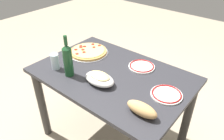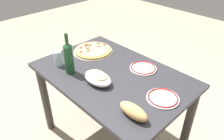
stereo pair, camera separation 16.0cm
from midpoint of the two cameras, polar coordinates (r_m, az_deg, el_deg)
The scene contains 9 objects.
ground_plane at distance 2.20m, azimuth 2.18°, elevation -17.54°, with size 8.00×8.00×0.00m, color tan.
dining_table at distance 1.77m, azimuth 2.59°, elevation -4.70°, with size 1.20×0.80×0.76m.
pepperoni_pizza at distance 1.99m, azimuth -2.72°, elevation 5.06°, with size 0.35×0.35×0.03m.
baked_pasta_dish at distance 1.57m, azimuth -0.86°, elevation -2.07°, with size 0.24×0.15×0.08m.
wine_bottle at distance 1.65m, azimuth -8.56°, elevation 3.23°, with size 0.07×0.07×0.32m.
water_glass at distance 1.80m, azimuth -11.52°, elevation 2.94°, with size 0.06×0.06×0.13m, color silver.
side_plate_near at distance 1.50m, azimuth 16.18°, elevation -7.16°, with size 0.21×0.21×0.02m.
side_plate_far at distance 1.77m, azimuth 10.72°, elevation 0.43°, with size 0.21×0.21×0.02m.
bread_loaf at distance 1.32m, azimuth 9.15°, elevation -10.72°, with size 0.20×0.09×0.08m, color tan.
Camera 2 is at (1.01, -0.98, 1.69)m, focal length 34.99 mm.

